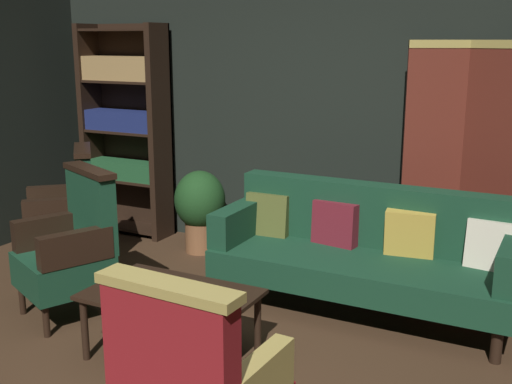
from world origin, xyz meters
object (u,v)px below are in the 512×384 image
(book_black_cloth, at_px, (163,289))
(velvet_couch, at_px, (367,248))
(armchair_wing_right, at_px, (66,214))
(folding_screen, at_px, (489,165))
(bookshelf, at_px, (126,125))
(coffee_table, at_px, (171,300))
(armchair_wing_left, at_px, (72,248))
(potted_plant, at_px, (200,206))

(book_black_cloth, bearing_deg, velvet_couch, 54.96)
(velvet_couch, relative_size, armchair_wing_right, 2.04)
(folding_screen, xyz_separation_m, velvet_couch, (-0.68, -0.79, -0.53))
(bookshelf, relative_size, coffee_table, 2.05)
(velvet_couch, distance_m, armchair_wing_left, 2.08)
(bookshelf, bearing_deg, coffee_table, -46.53)
(bookshelf, bearing_deg, armchair_wing_left, -63.08)
(coffee_table, bearing_deg, bookshelf, 133.47)
(coffee_table, bearing_deg, velvet_couch, 56.12)
(armchair_wing_right, bearing_deg, folding_screen, 20.21)
(velvet_couch, xyz_separation_m, coffee_table, (-0.83, -1.24, -0.08))
(book_black_cloth, bearing_deg, armchair_wing_right, 151.31)
(potted_plant, bearing_deg, armchair_wing_left, -92.39)
(armchair_wing_right, xyz_separation_m, potted_plant, (0.74, 0.91, -0.06))
(book_black_cloth, bearing_deg, bookshelf, 132.55)
(coffee_table, height_order, armchair_wing_left, armchair_wing_left)
(coffee_table, xyz_separation_m, book_black_cloth, (-0.05, -0.01, 0.07))
(folding_screen, relative_size, armchair_wing_left, 1.83)
(velvet_couch, height_order, armchair_wing_left, armchair_wing_left)
(coffee_table, xyz_separation_m, potted_plant, (-0.91, 1.78, 0.06))
(armchair_wing_right, relative_size, potted_plant, 1.38)
(bookshelf, bearing_deg, book_black_cloth, -47.45)
(coffee_table, distance_m, armchair_wing_right, 1.86)
(bookshelf, relative_size, armchair_wing_left, 1.97)
(armchair_wing_left, bearing_deg, potted_plant, 87.61)
(armchair_wing_left, height_order, potted_plant, armchair_wing_left)
(bookshelf, distance_m, velvet_couch, 2.87)
(armchair_wing_left, xyz_separation_m, armchair_wing_right, (-0.67, 0.66, 0.00))
(folding_screen, relative_size, book_black_cloth, 7.70)
(book_black_cloth, bearing_deg, coffee_table, 16.15)
(coffee_table, distance_m, potted_plant, 2.00)
(bookshelf, distance_m, potted_plant, 1.18)
(coffee_table, height_order, potted_plant, potted_plant)
(coffee_table, xyz_separation_m, armchair_wing_right, (-1.65, 0.86, 0.12))
(velvet_couch, height_order, book_black_cloth, velvet_couch)
(coffee_table, relative_size, armchair_wing_right, 0.96)
(coffee_table, distance_m, armchair_wing_left, 1.00)
(bookshelf, height_order, potted_plant, bookshelf)
(bookshelf, relative_size, armchair_wing_right, 1.97)
(bookshelf, distance_m, armchair_wing_right, 1.28)
(folding_screen, height_order, velvet_couch, folding_screen)
(armchair_wing_left, height_order, armchair_wing_right, same)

